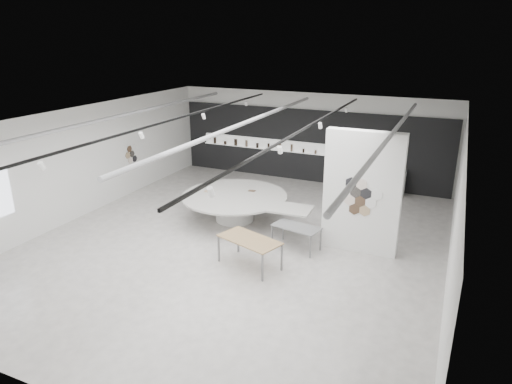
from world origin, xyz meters
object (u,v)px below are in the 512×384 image
at_px(display_island, 236,204).
at_px(kitchen_counter, 382,181).
at_px(sample_table_stone, 296,228).
at_px(partition_column, 362,193).
at_px(sample_table_wood, 249,241).

relative_size(display_island, kitchen_counter, 2.58).
distance_m(sample_table_stone, kitchen_counter, 6.37).
bearing_deg(display_island, kitchen_counter, 47.78).
bearing_deg(partition_column, sample_table_wood, -138.72).
distance_m(display_island, sample_table_wood, 3.33).
xyz_separation_m(sample_table_wood, sample_table_stone, (0.82, 1.55, -0.10)).
height_order(display_island, sample_table_wood, display_island).
relative_size(display_island, sample_table_wood, 2.47).
height_order(sample_table_wood, kitchen_counter, kitchen_counter).
relative_size(partition_column, kitchen_counter, 1.96).
bearing_deg(sample_table_stone, display_island, 154.45).
distance_m(partition_column, display_island, 4.52).
bearing_deg(sample_table_stone, sample_table_wood, -117.70).
xyz_separation_m(sample_table_wood, kitchen_counter, (2.27, 7.75, -0.24)).
xyz_separation_m(partition_column, display_island, (-4.32, 0.58, -1.20)).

